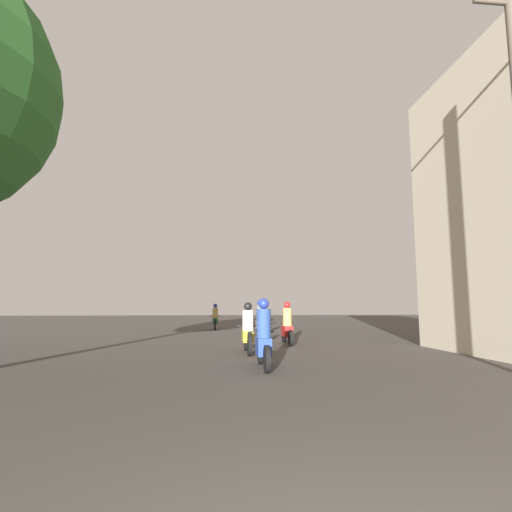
{
  "coord_description": "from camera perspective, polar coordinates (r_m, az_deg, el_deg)",
  "views": [
    {
      "loc": [
        -0.78,
        -1.28,
        1.38
      ],
      "look_at": [
        0.97,
        16.64,
        3.64
      ],
      "focal_mm": 28.0,
      "sensor_mm": 36.0,
      "label": 1
    }
  ],
  "objects": [
    {
      "name": "motorcycle_green",
      "position": [
        24.0,
        -5.85,
        -8.96
      ],
      "size": [
        0.6,
        1.99,
        1.52
      ],
      "rotation": [
        0.0,
        0.0,
        -0.05
      ],
      "color": "black",
      "rests_on": "ground_plane"
    },
    {
      "name": "motorcycle_blue",
      "position": [
        9.14,
        1.08,
        -11.87
      ],
      "size": [
        0.6,
        1.84,
        1.55
      ],
      "rotation": [
        0.0,
        0.0,
        -0.11
      ],
      "color": "black",
      "rests_on": "ground_plane"
    },
    {
      "name": "motorcycle_yellow",
      "position": [
        12.04,
        -1.19,
        -10.86
      ],
      "size": [
        0.6,
        2.08,
        1.49
      ],
      "rotation": [
        0.0,
        0.0,
        0.03
      ],
      "color": "black",
      "rests_on": "ground_plane"
    },
    {
      "name": "motorcycle_silver",
      "position": [
        19.02,
        0.49,
        -9.31
      ],
      "size": [
        0.6,
        2.05,
        1.65
      ],
      "rotation": [
        0.0,
        0.0,
        -0.03
      ],
      "color": "black",
      "rests_on": "ground_plane"
    },
    {
      "name": "motorcycle_black",
      "position": [
        27.21,
        0.95,
        -8.84
      ],
      "size": [
        0.6,
        1.95,
        1.45
      ],
      "rotation": [
        0.0,
        0.0,
        -0.06
      ],
      "color": "black",
      "rests_on": "ground_plane"
    },
    {
      "name": "motorcycle_red",
      "position": [
        14.86,
        4.47,
        -10.08
      ],
      "size": [
        0.6,
        1.99,
        1.54
      ],
      "rotation": [
        0.0,
        0.0,
        0.13
      ],
      "color": "black",
      "rests_on": "ground_plane"
    }
  ]
}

